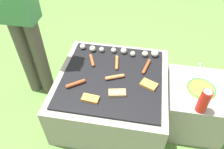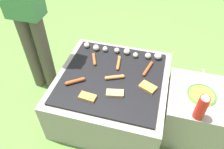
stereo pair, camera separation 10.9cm
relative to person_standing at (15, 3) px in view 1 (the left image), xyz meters
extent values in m
plane|color=#567F38|center=(0.70, -0.13, -0.88)|extent=(14.00, 14.00, 0.00)
cube|color=gray|center=(0.70, -0.13, -0.68)|extent=(0.85, 0.85, 0.39)
cube|color=black|center=(0.70, -0.13, -0.48)|extent=(0.75, 0.75, 0.02)
cube|color=gray|center=(1.36, -0.14, -0.68)|extent=(0.44, 0.47, 0.40)
cylinder|color=#4C473D|center=(-0.07, 0.00, -0.51)|extent=(0.11, 0.11, 0.75)
cylinder|color=#4C473D|center=(0.07, 0.00, -0.51)|extent=(0.11, 0.11, 0.75)
cylinder|color=#C6753D|center=(0.73, -0.15, -0.46)|extent=(0.13, 0.08, 0.03)
sphere|color=#C6753D|center=(0.79, -0.12, -0.46)|extent=(0.03, 0.03, 0.03)
sphere|color=#C6753D|center=(0.67, -0.17, -0.46)|extent=(0.03, 0.03, 0.03)
cylinder|color=#93421E|center=(0.46, -0.26, -0.46)|extent=(0.12, 0.10, 0.03)
sphere|color=#93421E|center=(0.51, -0.22, -0.46)|extent=(0.03, 0.03, 0.03)
sphere|color=#93421E|center=(0.41, -0.30, -0.46)|extent=(0.03, 0.03, 0.03)
cylinder|color=#A34C23|center=(0.51, 0.02, -0.46)|extent=(0.07, 0.13, 0.03)
sphere|color=#A34C23|center=(0.54, -0.04, -0.46)|extent=(0.03, 0.03, 0.03)
sphere|color=#A34C23|center=(0.49, 0.07, -0.46)|extent=(0.03, 0.03, 0.03)
cylinder|color=#93421E|center=(0.95, 0.02, -0.46)|extent=(0.06, 0.16, 0.03)
sphere|color=#93421E|center=(0.94, -0.06, -0.46)|extent=(0.03, 0.03, 0.03)
sphere|color=#93421E|center=(0.97, 0.09, -0.46)|extent=(0.03, 0.03, 0.03)
cylinder|color=#B7602D|center=(0.72, 0.02, -0.46)|extent=(0.04, 0.15, 0.02)
sphere|color=#B7602D|center=(0.71, 0.10, -0.46)|extent=(0.02, 0.02, 0.02)
sphere|color=#B7602D|center=(0.73, -0.05, -0.46)|extent=(0.02, 0.02, 0.02)
cube|color=#D18438|center=(0.98, -0.18, -0.46)|extent=(0.14, 0.12, 0.02)
cube|color=tan|center=(0.77, -0.30, -0.46)|extent=(0.13, 0.09, 0.02)
cube|color=#D18438|center=(0.60, -0.38, -0.46)|extent=(0.12, 0.07, 0.02)
sphere|color=beige|center=(0.39, 0.17, -0.45)|extent=(0.05, 0.05, 0.05)
sphere|color=beige|center=(0.48, 0.15, -0.45)|extent=(0.05, 0.05, 0.05)
sphere|color=beige|center=(0.56, 0.16, -0.45)|extent=(0.04, 0.04, 0.04)
sphere|color=beige|center=(0.67, 0.17, -0.45)|extent=(0.04, 0.04, 0.04)
sphere|color=silver|center=(0.75, 0.17, -0.45)|extent=(0.05, 0.05, 0.05)
sphere|color=beige|center=(0.83, 0.15, -0.45)|extent=(0.04, 0.04, 0.04)
sphere|color=beige|center=(0.93, 0.16, -0.45)|extent=(0.05, 0.05, 0.05)
sphere|color=silver|center=(1.01, 0.17, -0.44)|extent=(0.06, 0.06, 0.06)
cylinder|color=yellow|center=(1.36, -0.15, -0.47)|extent=(0.20, 0.20, 0.01)
torus|color=#338C3F|center=(1.36, -0.15, -0.46)|extent=(0.20, 0.20, 0.01)
cylinder|color=red|center=(1.33, -0.34, -0.38)|extent=(0.07, 0.07, 0.18)
cone|color=white|center=(1.33, -0.34, -0.28)|extent=(0.05, 0.05, 0.03)
cylinder|color=silver|center=(1.38, 0.03, -0.47)|extent=(0.01, 0.21, 0.01)
cube|color=silver|center=(1.38, 0.13, -0.47)|extent=(0.02, 0.01, 0.01)
camera|label=1|loc=(0.91, -1.30, 0.69)|focal=35.00mm
camera|label=2|loc=(1.01, -1.27, 0.69)|focal=35.00mm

